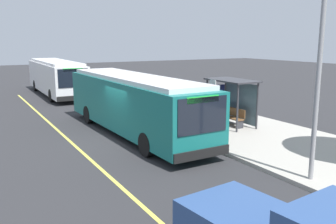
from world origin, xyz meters
name	(u,v)px	position (x,y,z in m)	size (l,w,h in m)	color
ground_plane	(122,140)	(0.00, 0.00, 0.00)	(120.00, 120.00, 0.00)	#2B2B2D
sidewalk_curb	(223,125)	(0.00, 6.00, 0.07)	(44.00, 6.40, 0.15)	#A8A399
lane_stripe_center	(76,147)	(0.00, -2.20, 0.00)	(36.00, 0.14, 0.01)	#E0D64C
transit_bus_main	(133,102)	(-0.86, 1.01, 1.62)	(11.83, 2.87, 2.95)	#146B66
transit_bus_second	(56,76)	(-16.45, 0.73, 1.62)	(11.83, 2.72, 2.95)	white
bus_shelter	(232,92)	(0.42, 6.20, 1.92)	(2.90, 1.60, 2.48)	#333338
waiting_bench	(232,117)	(0.69, 6.09, 0.63)	(1.60, 0.48, 0.95)	brown
route_sign_post	(213,101)	(2.48, 3.43, 1.96)	(0.44, 0.08, 2.80)	#333338
pedestrian_commuter	(206,115)	(1.47, 3.78, 1.12)	(0.24, 0.40, 1.69)	#282D47
utility_pole	(318,83)	(8.03, 3.41, 3.35)	(0.16, 0.16, 6.40)	gray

